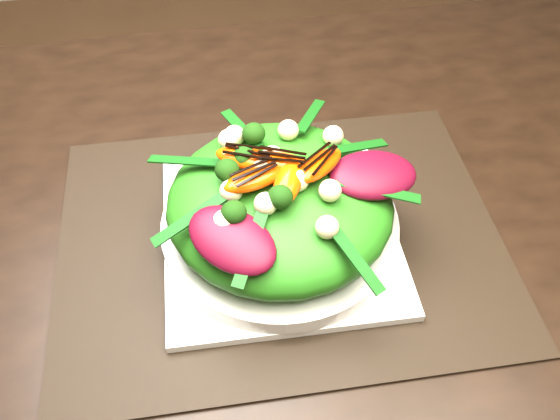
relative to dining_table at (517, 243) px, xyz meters
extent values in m
cube|color=black|center=(0.00, 0.00, 0.00)|extent=(1.60, 0.90, 0.75)
cube|color=black|center=(-0.25, 0.04, 0.02)|extent=(0.46, 0.36, 0.00)
cube|color=silver|center=(-0.25, 0.04, 0.03)|extent=(0.24, 0.24, 0.01)
cylinder|color=silver|center=(-0.25, 0.04, 0.04)|extent=(0.24, 0.24, 0.02)
ellipsoid|color=#286D14|center=(-0.25, 0.04, 0.08)|extent=(0.26, 0.26, 0.08)
ellipsoid|color=#470716|center=(-0.17, 0.03, 0.11)|extent=(0.09, 0.06, 0.02)
ellipsoid|color=#F23B03|center=(-0.26, 0.04, 0.12)|extent=(0.07, 0.04, 0.02)
sphere|color=black|center=(-0.30, 0.05, 0.12)|extent=(0.04, 0.04, 0.03)
sphere|color=beige|center=(-0.21, 0.00, 0.12)|extent=(0.03, 0.03, 0.02)
cube|color=black|center=(-0.26, 0.04, 0.13)|extent=(0.05, 0.02, 0.00)
camera|label=1|loc=(-0.32, -0.34, 0.50)|focal=38.00mm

